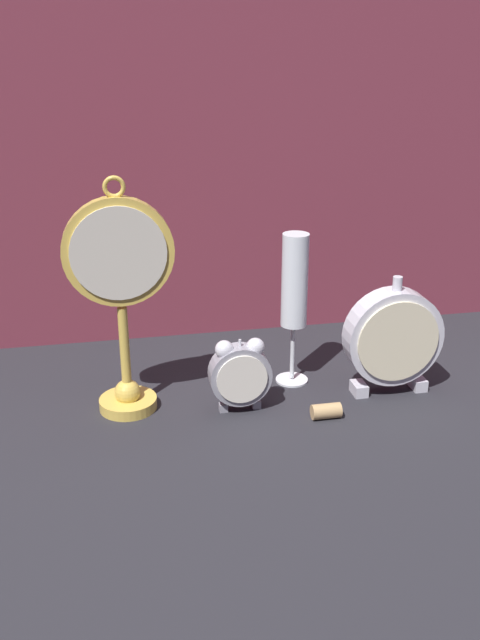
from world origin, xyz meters
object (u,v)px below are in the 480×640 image
at_px(pocket_watch_on_stand, 121,294).
at_px(champagne_flute, 294,291).
at_px(alarm_clock_twin_bell, 240,372).
at_px(mantel_clock_silver, 393,338).
at_px(wine_cork, 326,411).

bearing_deg(pocket_watch_on_stand, champagne_flute, 8.73).
bearing_deg(alarm_clock_twin_bell, pocket_watch_on_stand, 167.08).
relative_size(alarm_clock_twin_bell, mantel_clock_silver, 0.60).
xyz_separation_m(mantel_clock_silver, wine_cork, (-0.12, -0.06, -0.08)).
distance_m(champagne_flute, wine_cork, 0.19).
xyz_separation_m(champagne_flute, wine_cork, (0.02, -0.12, -0.14)).
relative_size(alarm_clock_twin_bell, champagne_flute, 0.47).
height_order(mantel_clock_silver, champagne_flute, champagne_flute).
bearing_deg(champagne_flute, alarm_clock_twin_bell, -142.33).
xyz_separation_m(mantel_clock_silver, champagne_flute, (-0.14, 0.07, 0.06)).
bearing_deg(champagne_flute, wine_cork, -82.25).
bearing_deg(mantel_clock_silver, pocket_watch_on_stand, 176.30).
relative_size(mantel_clock_silver, champagne_flute, 0.77).
xyz_separation_m(pocket_watch_on_stand, champagne_flute, (0.26, 0.04, -0.03)).
height_order(alarm_clock_twin_bell, champagne_flute, champagne_flute).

